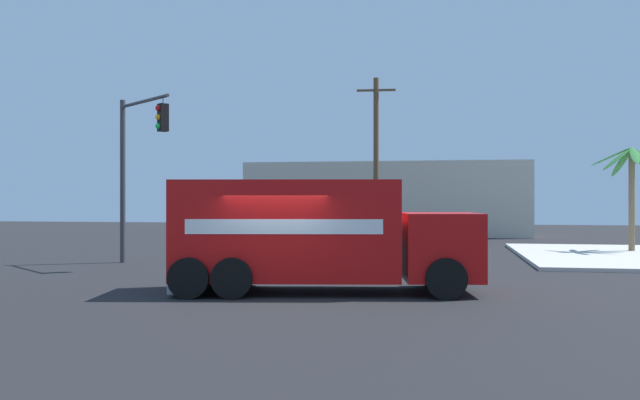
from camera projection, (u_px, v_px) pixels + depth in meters
ground_plane at (280, 296)px, 16.49m from camera, size 100.00×100.00×0.00m
delivery_truck at (314, 234)px, 17.24m from camera, size 8.02×3.87×2.88m
traffic_light_primary at (135, 155)px, 24.47m from camera, size 2.95×2.46×6.18m
palm_tree_far at (631, 177)px, 29.36m from camera, size 3.12×3.18×4.60m
utility_pole at (376, 157)px, 37.87m from camera, size 2.20×0.30×9.31m
building_backdrop at (387, 199)px, 45.51m from camera, size 18.59×6.00×4.86m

